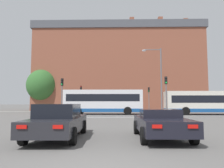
# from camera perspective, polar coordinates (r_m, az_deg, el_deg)

# --- Properties ---
(stop_line_strip) EXTENTS (9.18, 0.30, 0.01)m
(stop_line_strip) POSITION_cam_1_polar(r_m,az_deg,el_deg) (22.87, 0.18, -8.68)
(stop_line_strip) COLOR silver
(stop_line_strip) RESTS_ON ground_plane
(far_pavement) EXTENTS (70.20, 2.50, 0.01)m
(far_pavement) POSITION_cam_1_polar(r_m,az_deg,el_deg) (37.48, 0.59, -7.22)
(far_pavement) COLOR gray
(far_pavement) RESTS_ON ground_plane
(brick_civic_building) EXTENTS (34.13, 11.99, 19.03)m
(brick_civic_building) POSITION_cam_1_polar(r_m,az_deg,el_deg) (47.13, 1.66, 3.95)
(brick_civic_building) COLOR brown
(brick_civic_building) RESTS_ON ground_plane
(car_saloon_left) EXTENTS (2.07, 4.94, 1.44)m
(car_saloon_left) POSITION_cam_1_polar(r_m,az_deg,el_deg) (9.66, -13.82, -9.31)
(car_saloon_left) COLOR #232328
(car_saloon_left) RESTS_ON ground_plane
(car_roadster_right) EXTENTS (2.03, 4.41, 1.22)m
(car_roadster_right) POSITION_cam_1_polar(r_m,az_deg,el_deg) (9.56, 12.57, -9.97)
(car_roadster_right) COLOR black
(car_roadster_right) RESTS_ON ground_plane
(bus_crossing_lead) EXTENTS (10.03, 2.68, 3.14)m
(bus_crossing_lead) POSITION_cam_1_polar(r_m,az_deg,el_deg) (28.46, -2.31, -4.55)
(bus_crossing_lead) COLOR silver
(bus_crossing_lead) RESTS_ON ground_plane
(bus_crossing_trailing) EXTENTS (11.36, 2.71, 2.95)m
(bus_crossing_trailing) POSITION_cam_1_polar(r_m,az_deg,el_deg) (30.56, 24.27, -4.34)
(bus_crossing_trailing) COLOR silver
(bus_crossing_trailing) RESTS_ON ground_plane
(traffic_light_far_right) EXTENTS (0.26, 0.31, 4.13)m
(traffic_light_far_right) POSITION_cam_1_polar(r_m,az_deg,el_deg) (37.49, 9.61, -2.91)
(traffic_light_far_right) COLOR slate
(traffic_light_far_right) RESTS_ON ground_plane
(traffic_light_near_left) EXTENTS (0.26, 0.31, 4.17)m
(traffic_light_near_left) POSITION_cam_1_polar(r_m,az_deg,el_deg) (24.39, -12.96, -1.74)
(traffic_light_near_left) COLOR slate
(traffic_light_near_left) RESTS_ON ground_plane
(traffic_light_far_left) EXTENTS (0.26, 0.31, 4.42)m
(traffic_light_far_left) POSITION_cam_1_polar(r_m,az_deg,el_deg) (37.58, -8.13, -2.66)
(traffic_light_far_left) COLOR slate
(traffic_light_far_left) RESTS_ON ground_plane
(traffic_light_near_right) EXTENTS (0.26, 0.31, 4.28)m
(traffic_light_near_right) POSITION_cam_1_polar(r_m,az_deg,el_deg) (23.80, 13.97, -1.47)
(traffic_light_near_right) COLOR slate
(traffic_light_near_right) RESTS_ON ground_plane
(street_lamp_junction) EXTENTS (2.37, 0.36, 8.06)m
(street_lamp_junction) POSITION_cam_1_polar(r_m,az_deg,el_deg) (26.71, 11.94, 2.45)
(street_lamp_junction) COLOR slate
(street_lamp_junction) RESTS_ON ground_plane
(pedestrian_waiting) EXTENTS (0.46, 0.40, 1.57)m
(pedestrian_waiting) POSITION_cam_1_polar(r_m,az_deg,el_deg) (38.08, -4.28, -5.81)
(pedestrian_waiting) COLOR #333851
(pedestrian_waiting) RESTS_ON ground_plane
(pedestrian_walking_east) EXTENTS (0.36, 0.45, 1.84)m
(pedestrian_walking_east) POSITION_cam_1_polar(r_m,az_deg,el_deg) (37.35, -0.35, -5.56)
(pedestrian_walking_east) COLOR #333851
(pedestrian_walking_east) RESTS_ON ground_plane
(pedestrian_walking_west) EXTENTS (0.30, 0.44, 1.77)m
(pedestrian_walking_west) POSITION_cam_1_polar(r_m,az_deg,el_deg) (37.69, -12.44, -5.51)
(pedestrian_walking_west) COLOR black
(pedestrian_walking_west) RESTS_ON ground_plane
(tree_by_building) EXTENTS (5.73, 5.73, 7.92)m
(tree_by_building) POSITION_cam_1_polar(r_m,az_deg,el_deg) (44.10, -17.88, -0.27)
(tree_by_building) COLOR #4C3823
(tree_by_building) RESTS_ON ground_plane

